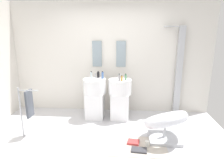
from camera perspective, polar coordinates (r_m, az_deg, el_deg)
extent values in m
cube|color=silver|center=(3.62, -3.18, -17.28)|extent=(4.80, 3.60, 0.04)
cube|color=silver|center=(4.75, -0.79, 7.49)|extent=(4.80, 0.10, 2.60)
cube|color=white|center=(4.50, -4.99, -6.21)|extent=(0.40, 0.40, 0.59)
cylinder|color=white|center=(4.36, -5.13, -0.61)|extent=(0.50, 0.50, 0.33)
cylinder|color=#B7BABF|center=(4.44, -4.90, 2.51)|extent=(0.02, 0.02, 0.10)
cube|color=white|center=(4.45, 2.28, -6.43)|extent=(0.40, 0.40, 0.59)
cylinder|color=white|center=(4.30, 2.34, -0.76)|extent=(0.50, 0.50, 0.33)
cylinder|color=#B7BABF|center=(4.39, 2.44, 2.40)|extent=(0.02, 0.02, 0.10)
cube|color=#8C9EA8|center=(4.70, -4.36, 8.75)|extent=(0.22, 0.03, 0.60)
cube|color=#8C9EA8|center=(4.65, 2.65, 8.71)|extent=(0.22, 0.03, 0.60)
cube|color=#B7BABF|center=(4.81, 18.87, 3.47)|extent=(0.14, 0.08, 2.05)
cylinder|color=#B7BABF|center=(4.67, 18.13, 15.65)|extent=(0.30, 0.02, 0.02)
cylinder|color=#B7BABF|center=(4.61, 16.34, 15.81)|extent=(0.24, 0.24, 0.02)
cube|color=#B7BABF|center=(3.82, 14.94, -15.01)|extent=(0.56, 0.50, 0.06)
cylinder|color=#B7BABF|center=(3.75, 15.11, -12.74)|extent=(0.05, 0.05, 0.34)
torus|color=silver|center=(3.66, 15.32, -9.96)|extent=(1.10, 1.10, 0.49)
cylinder|color=#B7BABF|center=(4.01, -24.98, -7.50)|extent=(0.03, 0.03, 0.95)
cylinder|color=#B7BABF|center=(3.79, -23.29, -1.74)|extent=(0.36, 0.02, 0.02)
cube|color=#4C515B|center=(3.86, -22.91, -5.30)|extent=(0.04, 0.22, 0.50)
cube|color=beige|center=(3.56, 6.59, -17.50)|extent=(1.09, 0.65, 0.01)
cube|color=#B73838|center=(3.62, 6.22, -16.46)|extent=(0.23, 0.20, 0.04)
cube|color=#38383D|center=(3.43, 7.86, -18.49)|extent=(0.27, 0.18, 0.03)
cylinder|color=white|center=(3.54, 10.10, -16.72)|extent=(0.07, 0.07, 0.10)
cylinder|color=black|center=(4.44, -4.03, 2.69)|extent=(0.06, 0.06, 0.12)
cylinder|color=black|center=(4.43, -4.04, 3.60)|extent=(0.03, 0.03, 0.02)
cylinder|color=#99999E|center=(4.11, 2.12, 1.85)|extent=(0.04, 0.04, 0.14)
cylinder|color=black|center=(4.10, 2.13, 2.92)|extent=(0.02, 0.02, 0.02)
cylinder|color=silver|center=(4.19, -6.05, 2.29)|extent=(0.04, 0.04, 0.18)
cylinder|color=black|center=(4.17, -6.09, 3.61)|extent=(0.02, 0.02, 0.02)
cylinder|color=#C68C38|center=(4.11, 2.84, 1.61)|extent=(0.04, 0.04, 0.11)
cylinder|color=black|center=(4.10, 2.85, 2.48)|extent=(0.02, 0.02, 0.02)
cylinder|color=#4C72B7|center=(4.33, -2.76, 2.56)|extent=(0.05, 0.05, 0.15)
cylinder|color=black|center=(4.31, -2.77, 3.67)|extent=(0.03, 0.03, 0.02)
cylinder|color=#59996B|center=(4.21, 4.00, 1.98)|extent=(0.04, 0.04, 0.12)
cylinder|color=black|center=(4.19, 4.02, 2.90)|extent=(0.02, 0.02, 0.02)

